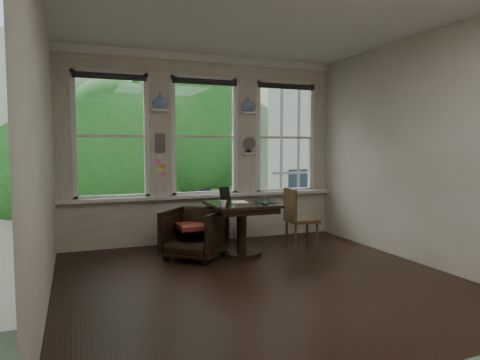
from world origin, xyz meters
name	(u,v)px	position (x,y,z in m)	size (l,w,h in m)	color
ground	(260,279)	(0.00, 0.00, 0.00)	(4.50, 4.50, 0.00)	black
ceiling	(261,15)	(0.00, 0.00, 3.00)	(4.50, 4.50, 0.00)	silver
wall_back	(204,149)	(0.00, 2.25, 1.50)	(4.50, 4.50, 0.00)	beige
wall_front	(402,152)	(0.00, -2.25, 1.50)	(4.50, 4.50, 0.00)	beige
wall_left	(43,151)	(-2.25, 0.00, 1.50)	(4.50, 4.50, 0.00)	beige
wall_right	(416,150)	(2.25, 0.00, 1.50)	(4.50, 4.50, 0.00)	beige
window_left	(111,136)	(-1.45, 2.25, 1.70)	(1.10, 0.12, 1.90)	white
window_center	(204,137)	(0.00, 2.25, 1.70)	(1.10, 0.12, 1.90)	white
window_right	(284,138)	(1.45, 2.25, 1.70)	(1.10, 0.12, 1.90)	white
shelf_left	(160,110)	(-0.72, 2.15, 2.10)	(0.26, 0.16, 0.03)	white
shelf_right	(248,113)	(0.72, 2.15, 2.10)	(0.26, 0.16, 0.03)	white
intercom	(160,143)	(-0.72, 2.18, 1.60)	(0.14, 0.06, 0.28)	#59544F
sticky_notes	(161,165)	(-0.72, 2.19, 1.25)	(0.16, 0.01, 0.24)	pink
desk_fan	(248,147)	(0.72, 2.13, 1.53)	(0.20, 0.20, 0.24)	#59544F
vase_left	(160,101)	(-0.72, 2.15, 2.24)	(0.24, 0.24, 0.25)	white
vase_right	(248,104)	(0.72, 2.15, 2.24)	(0.24, 0.24, 0.25)	white
table	(242,229)	(0.21, 1.12, 0.38)	(0.90, 0.90, 0.75)	black
armchair_left	(194,234)	(-0.46, 1.19, 0.35)	(0.74, 0.76, 0.69)	black
cushion_red	(194,226)	(-0.46, 1.19, 0.45)	(0.45, 0.45, 0.06)	maroon
side_chair_right	(302,219)	(1.16, 1.08, 0.46)	(0.42, 0.42, 0.92)	#452F18
laptop	(269,202)	(0.55, 0.94, 0.76)	(0.37, 0.24, 0.03)	black
mug	(223,204)	(-0.16, 0.84, 0.79)	(0.09, 0.09, 0.09)	white
drinking_glass	(265,202)	(0.42, 0.79, 0.80)	(0.12, 0.12, 0.10)	white
tablet	(225,195)	(0.01, 1.24, 0.86)	(0.16, 0.02, 0.22)	black
papers	(239,202)	(0.21, 1.23, 0.75)	(0.22, 0.30, 0.00)	silver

